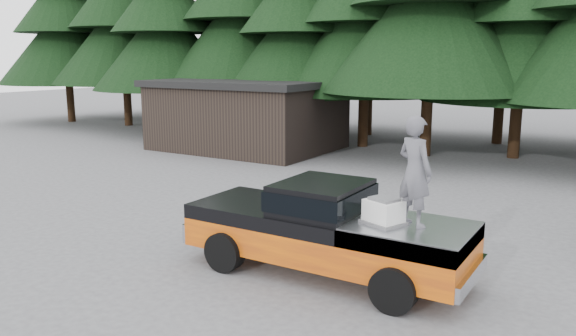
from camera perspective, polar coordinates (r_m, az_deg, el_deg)
The scene contains 6 objects.
ground at distance 12.86m, azimuth -2.51°, elevation -8.76°, with size 120.00×120.00×0.00m, color #4B4B4E.
pickup_truck at distance 11.57m, azimuth 3.83°, elevation -7.59°, with size 6.00×2.04×1.33m, color #E76206, non-canonical shape.
truck_cab at distance 11.34m, azimuth 3.44°, elevation -2.91°, with size 1.66×1.90×0.59m, color black.
air_compressor at distance 10.60m, azimuth 9.69°, elevation -4.50°, with size 0.64×0.53×0.44m, color silver.
man_on_bed at distance 10.43m, azimuth 12.76°, elevation -0.34°, with size 0.74×0.49×2.04m, color #54535A.
utility_building at distance 27.21m, azimuth -4.13°, elevation 5.48°, with size 8.40×6.40×3.30m.
Camera 1 is at (6.78, -9.99, 4.40)m, focal length 35.00 mm.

